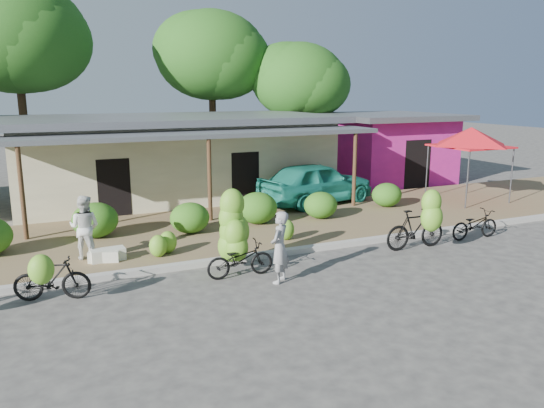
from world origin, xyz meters
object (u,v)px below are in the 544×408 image
at_px(tree_far_center, 11,34).
at_px(vendor, 280,247).
at_px(red_canopy, 471,137).
at_px(bike_left, 50,277).
at_px(bike_far_right, 475,225).
at_px(tree_near_right, 294,79).
at_px(bike_center, 236,240).
at_px(bystander, 85,227).
at_px(tree_center_right, 207,53).
at_px(sack_near, 108,254).
at_px(teal_van, 316,183).
at_px(sack_far, 104,256).
at_px(bike_right, 420,224).

distance_m(tree_far_center, vendor, 17.87).
height_order(red_canopy, vendor, red_canopy).
bearing_deg(bike_left, bike_far_right, -73.36).
bearing_deg(tree_near_right, bike_center, -121.51).
bearing_deg(bike_center, red_canopy, -68.79).
distance_m(tree_near_right, bike_left, 18.89).
height_order(tree_far_center, bystander, tree_far_center).
relative_size(tree_center_right, bike_center, 4.08).
xyz_separation_m(sack_near, vendor, (3.47, -2.93, 0.57)).
distance_m(red_canopy, bike_left, 15.97).
height_order(tree_far_center, tree_center_right, tree_far_center).
xyz_separation_m(tree_far_center, bike_far_right, (12.34, -15.01, -6.33)).
relative_size(bystander, teal_van, 0.35).
bearing_deg(bike_center, tree_near_right, -29.81).
distance_m(bike_left, sack_far, 2.41).
relative_size(bike_far_right, teal_van, 0.36).
height_order(red_canopy, bike_right, red_canopy).
bearing_deg(red_canopy, bike_left, -165.09).
height_order(sack_near, bystander, bystander).
xyz_separation_m(tree_near_right, bike_left, (-12.40, -13.56, -4.40)).
distance_m(tree_near_right, sack_far, 16.69).
xyz_separation_m(tree_far_center, vendor, (5.47, -15.95, -5.92)).
xyz_separation_m(bike_far_right, vendor, (-6.87, -0.94, 0.40)).
xyz_separation_m(tree_near_right, vendor, (-7.53, -14.45, -4.11)).
bearing_deg(tree_near_right, bike_far_right, -92.80).
height_order(tree_far_center, vendor, tree_far_center).
distance_m(tree_center_right, bike_right, 16.72).
xyz_separation_m(tree_center_right, bike_right, (1.04, -15.77, -5.47)).
relative_size(tree_far_center, red_canopy, 2.61).
bearing_deg(red_canopy, bike_far_right, -131.47).
bearing_deg(tree_center_right, bike_far_right, -77.85).
xyz_separation_m(tree_center_right, bystander, (-7.48, -13.13, -5.26)).
xyz_separation_m(tree_center_right, vendor, (-3.53, -16.45, -5.37)).
bearing_deg(red_canopy, tree_near_right, 106.98).
relative_size(red_canopy, bike_far_right, 2.08).
bearing_deg(tree_far_center, bystander, -83.14).
height_order(bike_center, bike_far_right, bike_center).
bearing_deg(teal_van, sack_far, 102.94).
distance_m(vendor, bystander, 5.16).
height_order(bike_left, teal_van, teal_van).
relative_size(tree_far_center, vendor, 5.42).
height_order(bike_center, teal_van, bike_center).
height_order(tree_center_right, red_canopy, tree_center_right).
xyz_separation_m(tree_center_right, teal_van, (1.16, -9.61, -5.29)).
bearing_deg(bike_center, bike_far_right, -88.92).
bearing_deg(vendor, tree_center_right, -146.70).
relative_size(sack_near, teal_van, 0.18).
relative_size(red_canopy, sack_near, 4.12).
distance_m(tree_near_right, sack_near, 16.60).
distance_m(red_canopy, bike_far_right, 5.79).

